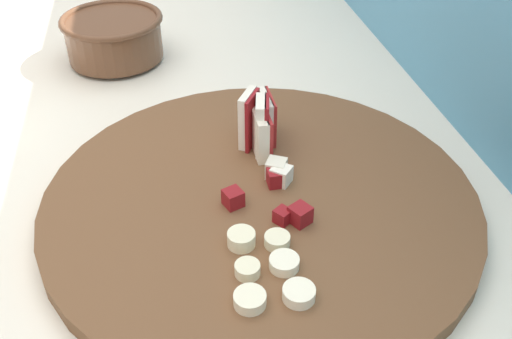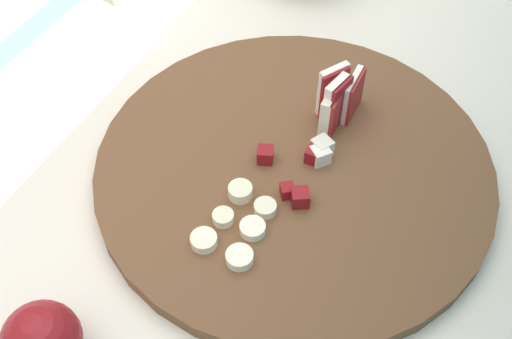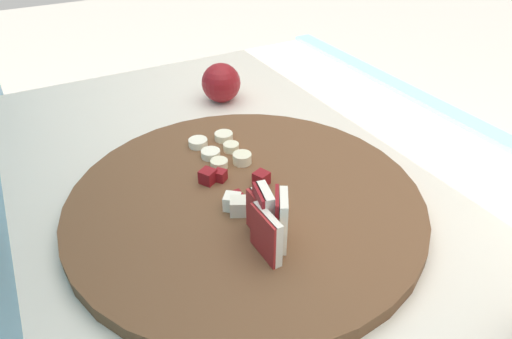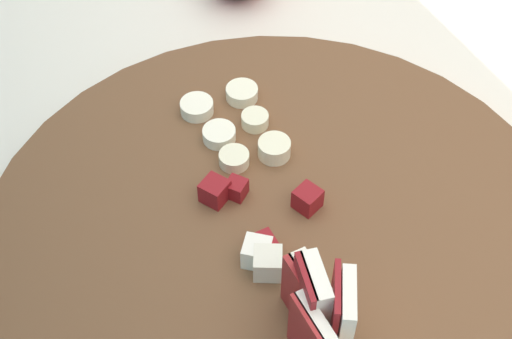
% 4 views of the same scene
% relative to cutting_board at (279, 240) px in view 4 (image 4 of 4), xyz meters
% --- Properties ---
extents(cutting_board, '(0.45, 0.45, 0.02)m').
position_rel_cutting_board_xyz_m(cutting_board, '(0.00, 0.00, 0.00)').
color(cutting_board, brown).
rests_on(cutting_board, tiled_countertop).
extents(apple_wedge_fan, '(0.08, 0.04, 0.06)m').
position_rel_cutting_board_xyz_m(apple_wedge_fan, '(-0.08, 0.02, 0.04)').
color(apple_wedge_fan, maroon).
rests_on(apple_wedge_fan, cutting_board).
extents(apple_dice_pile, '(0.10, 0.08, 0.02)m').
position_rel_cutting_board_xyz_m(apple_dice_pile, '(0.00, 0.01, 0.02)').
color(apple_dice_pile, beige).
rests_on(apple_dice_pile, cutting_board).
extents(banana_slice_rows, '(0.10, 0.07, 0.01)m').
position_rel_cutting_board_xyz_m(banana_slice_rows, '(0.11, -0.02, 0.02)').
color(banana_slice_rows, beige).
rests_on(banana_slice_rows, cutting_board).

